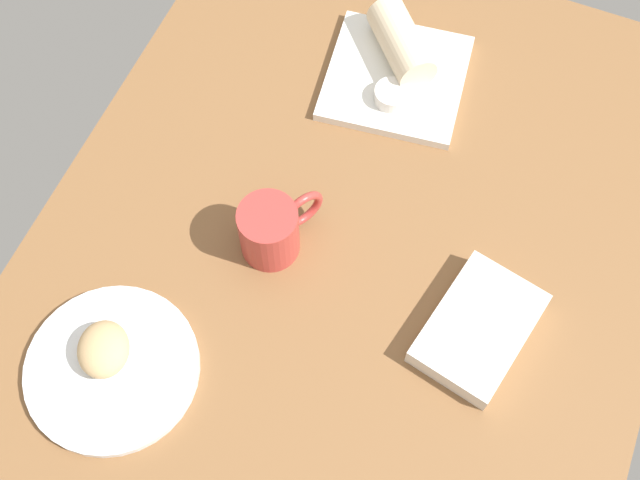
{
  "coord_description": "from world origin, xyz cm",
  "views": [
    {
      "loc": [
        52.44,
        15.65,
        112.44
      ],
      "look_at": [
        4.92,
        -4.05,
        7.0
      ],
      "focal_mm": 46.16,
      "sensor_mm": 36.0,
      "label": 1
    }
  ],
  "objects": [
    {
      "name": "coffee_mug",
      "position": [
        6.85,
        -10.69,
        8.88
      ],
      "size": [
        12.59,
        9.62,
        9.56
      ],
      "color": "#B23833",
      "rests_on": "dining_table"
    },
    {
      "name": "square_plate",
      "position": [
        -27.66,
        -4.35,
        4.8
      ],
      "size": [
        24.36,
        24.36,
        1.6
      ],
      "primitive_type": "cube",
      "rotation": [
        0.0,
        0.0,
        0.13
      ],
      "color": "white",
      "rests_on": "dining_table"
    },
    {
      "name": "scone_pastry",
      "position": [
        31.27,
        -24.39,
        7.71
      ],
      "size": [
        10.32,
        9.79,
        4.63
      ],
      "primitive_type": "ellipsoid",
      "rotation": [
        0.0,
        0.0,
        0.46
      ],
      "color": "tan",
      "rests_on": "round_plate"
    },
    {
      "name": "dining_table",
      "position": [
        0.0,
        0.0,
        2.0
      ],
      "size": [
        110.0,
        90.0,
        4.0
      ],
      "primitive_type": "cube",
      "color": "brown",
      "rests_on": "ground"
    },
    {
      "name": "book_stack",
      "position": [
        8.48,
        21.03,
        5.75
      ],
      "size": [
        20.47,
        15.84,
        3.51
      ],
      "color": "silver",
      "rests_on": "dining_table"
    },
    {
      "name": "sauce_cup",
      "position": [
        -22.88,
        -3.37,
        6.84
      ],
      "size": [
        5.62,
        5.62,
        2.3
      ],
      "color": "silver",
      "rests_on": "square_plate"
    },
    {
      "name": "round_plate",
      "position": [
        32.6,
        -23.11,
        4.7
      ],
      "size": [
        23.75,
        23.75,
        1.4
      ],
      "primitive_type": "cylinder",
      "color": "white",
      "rests_on": "dining_table"
    },
    {
      "name": "breakfast_wrap",
      "position": [
        -31.49,
        -5.13,
        8.79
      ],
      "size": [
        14.83,
        14.35,
        6.37
      ],
      "primitive_type": "cylinder",
      "rotation": [
        1.57,
        0.0,
        2.31
      ],
      "color": "beige",
      "rests_on": "square_plate"
    }
  ]
}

